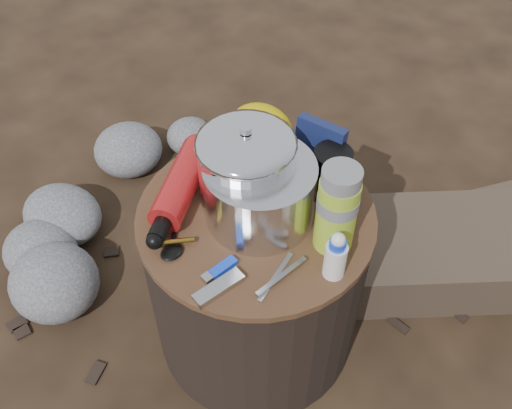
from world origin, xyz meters
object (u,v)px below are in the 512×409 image
Objects in this scene: travel_mug at (331,173)px; fuel_bottle at (181,184)px; stump at (256,278)px; camping_pot at (246,169)px; thermos at (337,209)px.

fuel_bottle is at bearing -139.39° from travel_mug.
travel_mug reaches higher than stump.
camping_pot is at bearing 157.74° from stump.
camping_pot is 1.00× the size of thermos.
thermos is (0.20, 0.02, 0.00)m from camping_pot.
thermos reaches higher than fuel_bottle.
camping_pot is 1.70× the size of travel_mug.
thermos is at bearing -8.57° from fuel_bottle.
stump is 1.72× the size of fuel_bottle.
thermos is 0.14m from travel_mug.
thermos is 1.70× the size of travel_mug.
camping_pot is (-0.04, 0.01, 0.32)m from stump.
fuel_bottle is 1.48× the size of thermos.
stump is at bearing -5.09° from fuel_bottle.
camping_pot is at bearing -132.09° from travel_mug.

